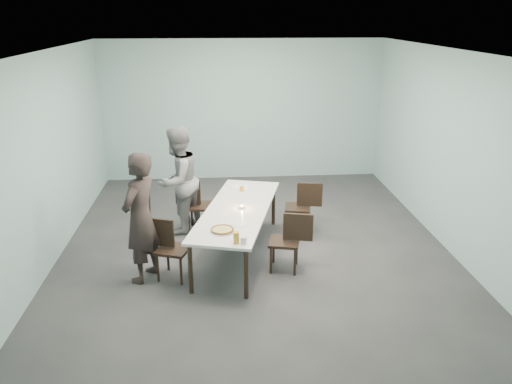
{
  "coord_description": "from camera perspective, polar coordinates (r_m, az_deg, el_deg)",
  "views": [
    {
      "loc": [
        -0.54,
        -7.19,
        3.51
      ],
      "look_at": [
        0.0,
        -0.28,
        1.0
      ],
      "focal_mm": 35.0,
      "sensor_mm": 36.0,
      "label": 1
    }
  ],
  "objects": [
    {
      "name": "ground",
      "position": [
        8.02,
        -0.15,
        -6.06
      ],
      "size": [
        7.0,
        7.0,
        0.0
      ],
      "primitive_type": "plane",
      "color": "#333335",
      "rests_on": "ground"
    },
    {
      "name": "beer_glass",
      "position": [
        6.33,
        -2.27,
        -5.23
      ],
      "size": [
        0.08,
        0.08,
        0.15
      ],
      "primitive_type": "cylinder",
      "color": "gold",
      "rests_on": "table"
    },
    {
      "name": "menu",
      "position": [
        8.33,
        -1.78,
        0.57
      ],
      "size": [
        0.35,
        0.29,
        0.01
      ],
      "primitive_type": "cube",
      "rotation": [
        0.0,
        0.0,
        -0.25
      ],
      "color": "silver",
      "rests_on": "table"
    },
    {
      "name": "table",
      "position": [
        7.46,
        -2.12,
        -2.3
      ],
      "size": [
        1.52,
        2.74,
        0.75
      ],
      "rotation": [
        0.0,
        0.0,
        -0.25
      ],
      "color": "white",
      "rests_on": "ground"
    },
    {
      "name": "diner_near",
      "position": [
        6.87,
        -13.06,
        -2.9
      ],
      "size": [
        0.68,
        0.79,
        1.82
      ],
      "primitive_type": "imported",
      "rotation": [
        0.0,
        0.0,
        -2.01
      ],
      "color": "black",
      "rests_on": "ground"
    },
    {
      "name": "side_plate",
      "position": [
        6.87,
        -1.81,
        -3.73
      ],
      "size": [
        0.18,
        0.18,
        0.01
      ],
      "primitive_type": "cylinder",
      "color": "white",
      "rests_on": "table"
    },
    {
      "name": "room_shell",
      "position": [
        7.36,
        -0.17,
        8.26
      ],
      "size": [
        6.02,
        7.02,
        3.01
      ],
      "color": "#9CC4C5",
      "rests_on": "ground"
    },
    {
      "name": "water_tumbler",
      "position": [
        6.33,
        -1.43,
        -5.52
      ],
      "size": [
        0.08,
        0.08,
        0.09
      ],
      "primitive_type": "cylinder",
      "color": "silver",
      "rests_on": "table"
    },
    {
      "name": "pizza",
      "position": [
        6.69,
        -3.87,
        -4.34
      ],
      "size": [
        0.34,
        0.34,
        0.04
      ],
      "color": "white",
      "rests_on": "table"
    },
    {
      "name": "chair_far_left",
      "position": [
        8.44,
        -6.99,
        -1.14
      ],
      "size": [
        0.63,
        0.46,
        0.87
      ],
      "rotation": [
        0.0,
        0.0,
        -0.09
      ],
      "color": "black",
      "rests_on": "ground"
    },
    {
      "name": "chair_near_left",
      "position": [
        7.0,
        -10.06,
        -5.89
      ],
      "size": [
        0.65,
        0.53,
        0.87
      ],
      "rotation": [
        0.0,
        0.0,
        -0.32
      ],
      "color": "black",
      "rests_on": "ground"
    },
    {
      "name": "tealight",
      "position": [
        7.42,
        -1.61,
        -1.77
      ],
      "size": [
        0.06,
        0.06,
        0.05
      ],
      "color": "silver",
      "rests_on": "table"
    },
    {
      "name": "diner_far",
      "position": [
        8.3,
        -8.92,
        1.31
      ],
      "size": [
        1.05,
        1.11,
        1.8
      ],
      "primitive_type": "imported",
      "rotation": [
        0.0,
        0.0,
        -2.16
      ],
      "color": "gray",
      "rests_on": "ground"
    },
    {
      "name": "chair_near_right",
      "position": [
        7.1,
        3.91,
        -5.21
      ],
      "size": [
        0.65,
        0.5,
        0.87
      ],
      "rotation": [
        0.0,
        0.0,
        2.91
      ],
      "color": "black",
      "rests_on": "ground"
    },
    {
      "name": "chair_far_right",
      "position": [
        8.33,
        5.36,
        -1.36
      ],
      "size": [
        0.64,
        0.49,
        0.87
      ],
      "rotation": [
        0.0,
        0.0,
        2.97
      ],
      "color": "black",
      "rests_on": "ground"
    },
    {
      "name": "amber_tumbler",
      "position": [
        8.15,
        -1.64,
        0.39
      ],
      "size": [
        0.07,
        0.07,
        0.08
      ],
      "primitive_type": "cylinder",
      "color": "gold",
      "rests_on": "table"
    }
  ]
}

